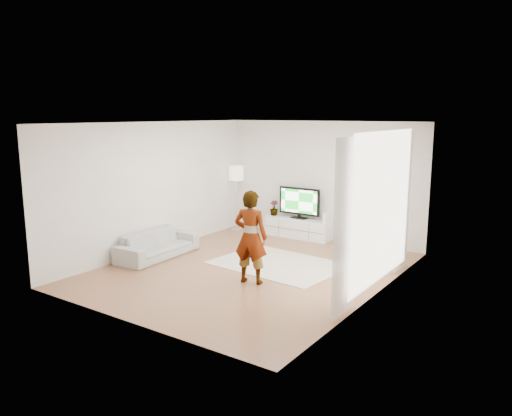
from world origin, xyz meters
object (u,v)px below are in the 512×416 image
Objects in this scene: sofa at (158,244)px; player at (251,237)px; television at (299,202)px; rug at (278,264)px; floor_lamp at (236,176)px; media_console at (298,228)px.

player is at bearing -98.36° from sofa.
sofa is (-1.59, -3.17, -0.60)m from television.
television is 2.47m from rug.
floor_lamp is (-1.70, -0.26, 0.54)m from television.
floor_lamp reaches higher than rug.
player reaches higher than floor_lamp.
sofa reaches higher than media_console.
rug is (0.76, -2.16, -0.23)m from media_console.
television is at bearing -86.75° from player.
media_console is 3.53m from sofa.
media_console is 3.57m from player.
player reaches higher than media_console.
player is at bearing -49.88° from floor_lamp.
media_console is 2.30m from rug.
television reaches higher than rug.
sofa is at bearing -17.75° from player.
rug is 3.43m from floor_lamp.
player is (0.96, -3.41, -0.03)m from television.
floor_lamp is at bearing -171.38° from television.
television reaches higher than sofa.
rug is at bearing -70.28° from sofa.
player is 2.62m from sofa.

